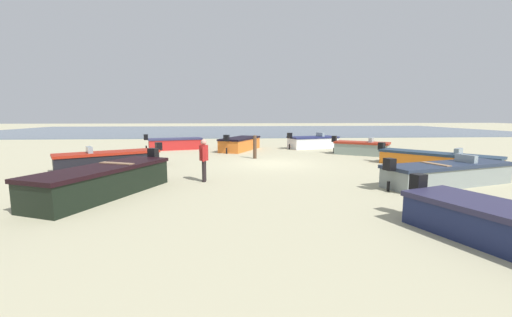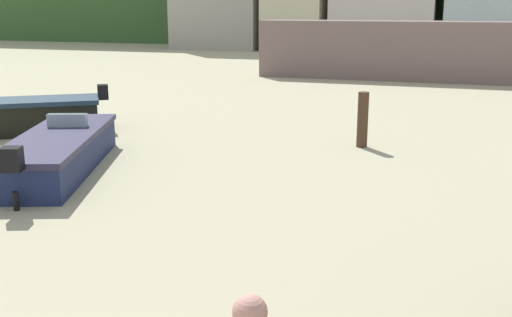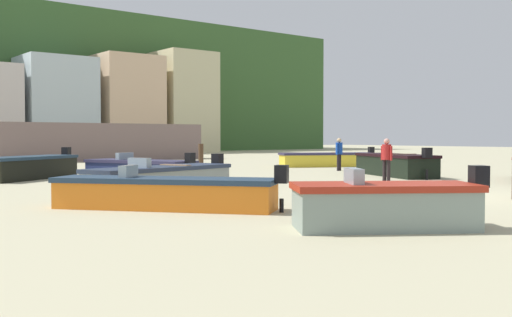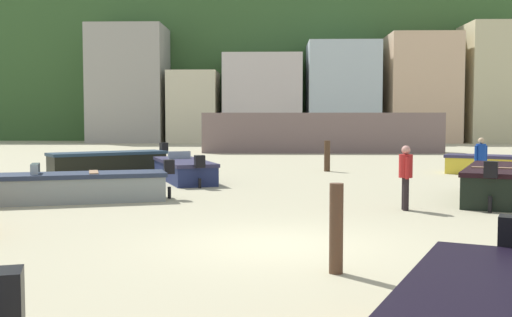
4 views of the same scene
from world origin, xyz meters
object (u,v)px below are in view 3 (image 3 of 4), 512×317
boat_grey_0 (385,205)px  boat_black_9 (395,165)px  beach_walker_distant (339,152)px  boat_orange_7 (165,193)px  mooring_post_near_water (201,157)px  boat_navy_8 (140,169)px  boat_yellow_1 (326,160)px  beach_walker_foreground (387,156)px  boat_black_4 (29,167)px  boat_grey_10 (161,179)px

boat_grey_0 → boat_black_9: 15.54m
boat_black_9 → beach_walker_distant: size_ratio=3.11×
boat_orange_7 → mooring_post_near_water: mooring_post_near_water is taller
boat_navy_8 → mooring_post_near_water: bearing=16.5°
boat_grey_0 → boat_navy_8: boat_grey_0 is taller
boat_black_9 → mooring_post_near_water: mooring_post_near_water is taller
boat_grey_0 → boat_yellow_1: size_ratio=0.66×
boat_grey_0 → boat_yellow_1: boat_grey_0 is taller
boat_grey_0 → mooring_post_near_water: (8.30, 18.80, 0.23)m
boat_orange_7 → beach_walker_distant: (14.81, 8.71, 0.57)m
boat_grey_0 → beach_walker_foreground: size_ratio=2.16×
boat_black_4 → boat_orange_7: 12.21m
boat_orange_7 → beach_walker_foreground: size_ratio=2.99×
mooring_post_near_water → beach_walker_distant: beach_walker_distant is taller
boat_grey_10 → beach_walker_foreground: (8.87, -1.26, 0.54)m
mooring_post_near_water → boat_yellow_1: bearing=-12.4°
boat_yellow_1 → beach_walker_foreground: size_ratio=3.29×
boat_black_4 → beach_walker_foreground: beach_walker_foreground is taller
boat_black_4 → boat_black_9: boat_black_9 is taller
boat_grey_0 → mooring_post_near_water: bearing=9.7°
boat_navy_8 → beach_walker_distant: bearing=-24.4°
boat_black_4 → beach_walker_distant: beach_walker_distant is taller
boat_grey_10 → beach_walker_foreground: beach_walker_foreground is taller
boat_orange_7 → mooring_post_near_water: 16.87m
boat_black_4 → beach_walker_foreground: size_ratio=2.91×
boat_yellow_1 → beach_walker_distant: beach_walker_distant is taller
boat_grey_10 → beach_walker_distant: bearing=-85.7°
boat_black_4 → beach_walker_distant: (14.00, -3.47, 0.49)m
boat_black_9 → mooring_post_near_water: (-3.93, 9.21, 0.19)m
boat_grey_10 → beach_walker_foreground: bearing=-115.0°
beach_walker_distant → boat_black_4: bearing=-36.1°
boat_yellow_1 → mooring_post_near_water: 7.52m
boat_black_9 → boat_grey_10: 11.84m
boat_navy_8 → beach_walker_foreground: 9.64m
mooring_post_near_water → boat_black_4: bearing=-170.8°
boat_orange_7 → beach_walker_distant: bearing=-8.5°
mooring_post_near_water → boat_orange_7: bearing=-126.0°
boat_navy_8 → boat_grey_10: 6.20m
beach_walker_foreground → boat_orange_7: bearing=104.3°
boat_orange_7 → boat_black_9: (13.83, 4.44, 0.10)m
beach_walker_foreground → beach_walker_distant: 7.36m
boat_grey_0 → boat_black_9: (12.23, 9.59, 0.05)m
boat_yellow_1 → mooring_post_near_water: size_ratio=4.01×
beach_walker_foreground → beach_walker_distant: bearing=-30.8°
beach_walker_foreground → mooring_post_near_water: bearing=6.5°
boat_navy_8 → mooring_post_near_water: size_ratio=3.80×
boat_black_4 → boat_black_9: (13.02, -7.74, 0.01)m
boat_yellow_1 → boat_navy_8: bearing=125.8°
boat_navy_8 → boat_black_9: boat_black_9 is taller
boat_yellow_1 → boat_grey_10: (-15.22, -8.29, 0.01)m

